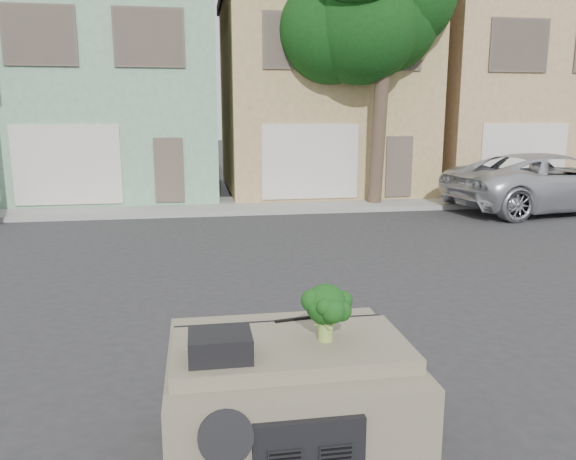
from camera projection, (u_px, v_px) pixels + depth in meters
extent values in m
plane|color=#303033|center=(253.00, 329.00, 7.84)|extent=(120.00, 120.00, 0.00)
cube|color=gray|center=(220.00, 206.00, 17.97)|extent=(40.00, 3.00, 0.15)
cube|color=#7CAC87|center=(116.00, 92.00, 20.54)|extent=(7.20, 8.20, 7.55)
cube|color=tan|center=(316.00, 93.00, 21.73)|extent=(7.20, 8.20, 7.55)
cube|color=tan|center=(496.00, 94.00, 22.92)|extent=(7.20, 8.20, 7.55)
imported|color=silver|center=(547.00, 211.00, 17.48)|extent=(6.78, 3.77, 1.79)
cube|color=#103C10|center=(381.00, 71.00, 17.25)|extent=(4.40, 4.00, 8.50)
cube|color=#786F5A|center=(288.00, 397.00, 4.83)|extent=(2.00, 1.80, 1.12)
cube|color=black|center=(220.00, 346.00, 4.27)|extent=(0.48, 0.38, 0.20)
cube|color=black|center=(311.00, 317.00, 5.13)|extent=(0.69, 0.15, 0.02)
cube|color=#10380F|center=(326.00, 312.00, 4.57)|extent=(0.56, 0.56, 0.49)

